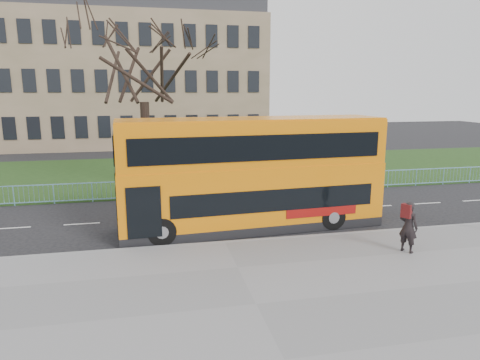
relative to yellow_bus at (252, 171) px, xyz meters
name	(u,v)px	position (x,y,z in m)	size (l,w,h in m)	color
ground	(219,232)	(-1.59, -0.39, -2.59)	(120.00, 120.00, 0.00)	black
pavement	(256,306)	(-1.59, -7.14, -2.53)	(80.00, 10.50, 0.12)	slate
kerb	(225,243)	(-1.59, -1.94, -2.52)	(80.00, 0.20, 0.14)	gray
grass_verge	(189,172)	(-1.59, 13.91, -2.55)	(80.00, 15.40, 0.08)	#193212
guard_railing	(201,187)	(-1.59, 6.21, -2.04)	(40.00, 0.12, 1.10)	#7FBFE3
bare_tree	(144,85)	(-4.59, 9.61, 3.78)	(8.81, 8.81, 12.58)	black
civic_building	(128,82)	(-6.59, 34.61, 4.41)	(30.00, 15.00, 14.00)	#79684D
yellow_bus	(252,171)	(0.00, 0.00, 0.00)	(11.68, 3.48, 4.83)	orange
pedestrian	(408,227)	(4.91, -4.39, -1.51)	(0.70, 0.46, 1.93)	black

